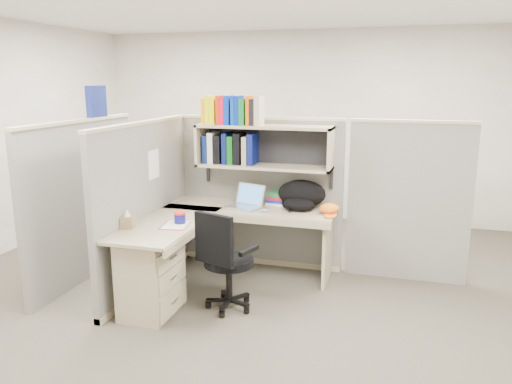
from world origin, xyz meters
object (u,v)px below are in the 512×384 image
(task_chair, at_px, (226,276))
(snack_canister, at_px, (180,217))
(desk, at_px, (180,257))
(laptop, at_px, (244,196))
(backpack, at_px, (300,195))

(task_chair, bearing_deg, snack_canister, 165.48)
(desk, height_order, laptop, laptop)
(desk, bearing_deg, backpack, 45.15)
(laptop, distance_m, task_chair, 0.98)
(desk, distance_m, laptop, 0.96)
(laptop, height_order, task_chair, laptop)
(desk, height_order, backpack, backpack)
(backpack, bearing_deg, task_chair, -126.77)
(snack_canister, height_order, task_chair, task_chair)
(desk, relative_size, laptop, 5.16)
(desk, distance_m, snack_canister, 0.36)
(laptop, relative_size, backpack, 0.69)
(desk, bearing_deg, task_chair, -3.83)
(snack_canister, bearing_deg, backpack, 40.86)
(snack_canister, bearing_deg, desk, -69.07)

